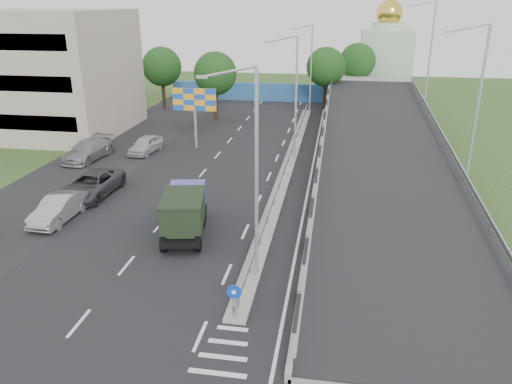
% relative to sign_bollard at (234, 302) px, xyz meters
% --- Properties ---
extents(ground, '(160.00, 160.00, 0.00)m').
position_rel_sign_bollard_xyz_m(ground, '(0.00, -2.17, -1.03)').
color(ground, '#2D4C1E').
rests_on(ground, ground).
extents(road_surface, '(26.00, 90.00, 0.04)m').
position_rel_sign_bollard_xyz_m(road_surface, '(-3.00, 17.83, -1.03)').
color(road_surface, black).
rests_on(road_surface, ground).
extents(parking_strip, '(8.00, 90.00, 0.05)m').
position_rel_sign_bollard_xyz_m(parking_strip, '(-16.00, 17.83, -1.03)').
color(parking_strip, black).
rests_on(parking_strip, ground).
extents(median, '(1.00, 44.00, 0.20)m').
position_rel_sign_bollard_xyz_m(median, '(0.00, 21.83, -0.93)').
color(median, gray).
rests_on(median, ground).
extents(overpass_ramp, '(10.00, 50.00, 3.50)m').
position_rel_sign_bollard_xyz_m(overpass_ramp, '(7.50, 21.83, 0.72)').
color(overpass_ramp, gray).
rests_on(overpass_ramp, ground).
extents(median_guardrail, '(0.09, 44.00, 0.71)m').
position_rel_sign_bollard_xyz_m(median_guardrail, '(0.00, 21.83, -0.28)').
color(median_guardrail, gray).
rests_on(median_guardrail, median).
extents(sign_bollard, '(0.64, 0.23, 1.67)m').
position_rel_sign_bollard_xyz_m(sign_bollard, '(0.00, 0.00, 0.00)').
color(sign_bollard, black).
rests_on(sign_bollard, median).
extents(lamp_post_near, '(2.74, 0.18, 10.08)m').
position_rel_sign_bollard_xyz_m(lamp_post_near, '(0.11, 3.83, 4.77)').
color(lamp_post_near, '#B2B5B7').
rests_on(lamp_post_near, median).
extents(lamp_post_mid, '(2.74, 0.18, 10.08)m').
position_rel_sign_bollard_xyz_m(lamp_post_mid, '(0.11, 23.83, 4.77)').
color(lamp_post_mid, '#B2B5B7').
rests_on(lamp_post_mid, median).
extents(lamp_post_far, '(2.74, 0.18, 10.08)m').
position_rel_sign_bollard_xyz_m(lamp_post_far, '(0.11, 43.83, 4.77)').
color(lamp_post_far, '#B2B5B7').
rests_on(lamp_post_far, median).
extents(beige_building, '(24.00, 14.00, 12.00)m').
position_rel_sign_bollard_xyz_m(beige_building, '(-30.00, 29.83, 4.97)').
color(beige_building, '#B09D94').
rests_on(beige_building, ground).
extents(blue_wall, '(30.00, 0.50, 2.40)m').
position_rel_sign_bollard_xyz_m(blue_wall, '(-4.00, 49.83, 0.17)').
color(blue_wall, '#26588E').
rests_on(blue_wall, ground).
extents(church, '(7.00, 7.00, 13.80)m').
position_rel_sign_bollard_xyz_m(church, '(10.00, 57.83, 4.28)').
color(church, '#B2CCAD').
rests_on(church, ground).
extents(billboard, '(4.00, 0.24, 5.50)m').
position_rel_sign_bollard_xyz_m(billboard, '(-9.00, 25.83, 3.15)').
color(billboard, '#B2B5B7').
rests_on(billboard, ground).
extents(tree_left_mid, '(4.80, 4.80, 7.60)m').
position_rel_sign_bollard_xyz_m(tree_left_mid, '(-10.00, 37.83, 4.14)').
color(tree_left_mid, black).
rests_on(tree_left_mid, ground).
extents(tree_median_far, '(4.80, 4.80, 7.60)m').
position_rel_sign_bollard_xyz_m(tree_median_far, '(2.00, 45.83, 4.14)').
color(tree_median_far, black).
rests_on(tree_median_far, ground).
extents(tree_left_far, '(4.80, 4.80, 7.60)m').
position_rel_sign_bollard_xyz_m(tree_left_far, '(-18.00, 42.83, 4.14)').
color(tree_left_far, black).
rests_on(tree_left_far, ground).
extents(tree_ramp_far, '(4.80, 4.80, 7.60)m').
position_rel_sign_bollard_xyz_m(tree_ramp_far, '(6.00, 52.83, 4.14)').
color(tree_ramp_far, black).
rests_on(tree_ramp_far, ground).
extents(dump_truck, '(3.23, 6.22, 2.61)m').
position_rel_sign_bollard_xyz_m(dump_truck, '(-4.63, 8.13, 0.41)').
color(dump_truck, black).
rests_on(dump_truck, ground).
extents(parked_car_b, '(1.77, 4.77, 1.56)m').
position_rel_sign_bollard_xyz_m(parked_car_b, '(-12.91, 8.60, -0.25)').
color(parked_car_b, gray).
rests_on(parked_car_b, ground).
extents(parked_car_c, '(2.94, 6.00, 1.64)m').
position_rel_sign_bollard_xyz_m(parked_car_c, '(-12.82, 12.82, -0.21)').
color(parked_car_c, '#36383B').
rests_on(parked_car_c, ground).
extents(parked_car_d, '(2.90, 5.91, 1.65)m').
position_rel_sign_bollard_xyz_m(parked_car_d, '(-17.16, 20.85, -0.21)').
color(parked_car_d, gray).
rests_on(parked_car_d, ground).
extents(parked_car_e, '(2.23, 4.54, 1.49)m').
position_rel_sign_bollard_xyz_m(parked_car_e, '(-13.05, 23.56, -0.29)').
color(parked_car_e, '#ADAEAA').
rests_on(parked_car_e, ground).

